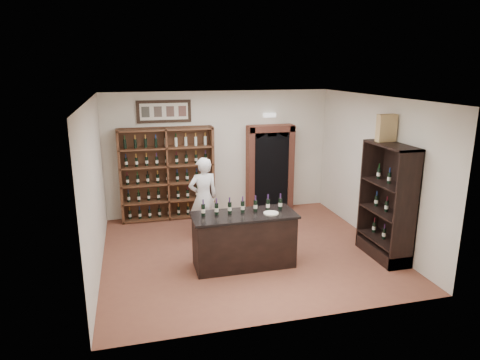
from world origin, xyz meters
The scene contains 21 objects.
floor centered at (0.00, 0.00, 0.00)m, with size 5.50×5.50×0.00m, color brown.
ceiling centered at (0.00, 0.00, 3.00)m, with size 5.50×5.50×0.00m, color white.
wall_back centered at (0.00, 2.50, 1.50)m, with size 5.50×0.04×3.00m, color silver.
wall_left centered at (-2.75, 0.00, 1.50)m, with size 0.04×5.00×3.00m, color silver.
wall_right centered at (2.75, 0.00, 1.50)m, with size 0.04×5.00×3.00m, color silver.
wine_shelf centered at (-1.30, 2.33, 1.10)m, with size 2.20×0.38×2.20m.
framed_picture centered at (-1.30, 2.47, 2.55)m, with size 1.25×0.04×0.52m, color black.
arched_doorway centered at (1.25, 2.33, 1.14)m, with size 1.17×0.35×2.17m.
emergency_light centered at (1.25, 2.42, 2.40)m, with size 0.30×0.10×0.10m, color white.
tasting_counter centered at (-0.20, -0.60, 0.49)m, with size 1.88×0.78×1.00m.
counter_bottle_0 centered at (-0.92, -0.50, 1.11)m, with size 0.07×0.07×0.30m.
counter_bottle_1 centered at (-0.68, -0.50, 1.11)m, with size 0.07×0.07×0.30m.
counter_bottle_2 centered at (-0.44, -0.50, 1.11)m, with size 0.07×0.07×0.30m.
counter_bottle_3 centered at (-0.20, -0.50, 1.11)m, with size 0.07×0.07×0.30m.
counter_bottle_4 centered at (0.04, -0.50, 1.11)m, with size 0.07×0.07×0.30m.
counter_bottle_5 centered at (0.28, -0.50, 1.11)m, with size 0.07×0.07×0.30m.
counter_bottle_6 centered at (0.52, -0.50, 1.11)m, with size 0.07×0.07×0.30m.
side_cabinet centered at (2.52, -0.90, 0.75)m, with size 0.48×1.20×2.20m.
shopkeeper centered at (-0.67, 0.98, 0.87)m, with size 0.63×0.42×1.74m, color white.
plate centered at (0.27, -0.71, 1.01)m, with size 0.27×0.27×0.02m, color silver.
wine_crate centered at (2.52, -0.62, 2.45)m, with size 0.36×0.15×0.51m, color tan.
Camera 1 is at (-2.07, -7.59, 3.56)m, focal length 32.00 mm.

